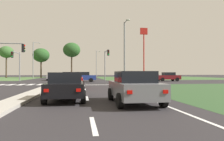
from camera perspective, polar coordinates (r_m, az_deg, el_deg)
ground_plane at (r=31.69m, az=-14.38°, el=-3.25°), size 200.00×200.00×0.00m
grass_verge_far_right at (r=60.30m, az=13.11°, el=-2.00°), size 35.00×35.00×0.01m
median_island_near at (r=12.96m, az=-22.87°, el=-6.71°), size 1.20×22.00×0.14m
median_island_far at (r=56.60m, az=-11.85°, el=-2.03°), size 1.20×36.00×0.14m
lane_dash_near at (r=5.86m, az=-5.25°, el=-14.92°), size 0.14×2.00×0.01m
lane_dash_second at (r=11.77m, az=-6.99°, el=-7.70°), size 0.14×2.00×0.01m
lane_dash_third at (r=17.73m, az=-7.55°, el=-5.32°), size 0.14×2.00×0.01m
lane_dash_fourth at (r=23.72m, az=-7.83°, el=-4.13°), size 0.14×2.00×0.01m
lane_dash_fifth at (r=29.71m, az=-7.99°, el=-3.43°), size 0.14×2.00×0.01m
edge_line_right at (r=14.07m, az=6.65°, el=-6.54°), size 0.14×24.00×0.01m
stop_bar_near at (r=24.55m, az=-7.16°, el=-4.02°), size 6.40×0.50×0.01m
crosswalk_bar_near at (r=28.02m, az=-28.64°, el=-3.52°), size 0.70×2.80×0.01m
crosswalk_bar_second at (r=27.65m, az=-26.40°, el=-3.58°), size 0.70×2.80×0.01m
crosswalk_bar_third at (r=27.32m, az=-24.10°, el=-3.62°), size 0.70×2.80×0.01m
crosswalk_bar_fourth at (r=27.04m, az=-21.74°, el=-3.67°), size 0.70×2.80×0.01m
crosswalk_bar_fifth at (r=26.80m, az=-19.34°, el=-3.70°), size 0.70×2.80×0.01m
car_navy_near at (r=54.90m, az=-14.32°, el=-1.31°), size 2.03×4.55×1.55m
car_silver_second at (r=41.08m, az=-16.08°, el=-1.56°), size 2.09×4.47×1.51m
car_grey_third at (r=9.73m, az=6.16°, el=-4.59°), size 2.06×4.14×1.53m
car_black_fourth at (r=11.12m, az=-12.70°, el=-4.22°), size 2.00×4.31×1.47m
car_red_fifth at (r=19.35m, az=-10.92°, el=-2.62°), size 2.08×4.41×1.52m
car_white_sixth at (r=34.75m, az=4.57°, el=-1.73°), size 4.23×2.03×1.55m
car_blue_seventh at (r=32.81m, az=-8.34°, el=-1.76°), size 4.40×2.05×1.59m
car_maroon_eighth at (r=36.78m, az=15.36°, el=-1.66°), size 4.19×2.00×1.54m
traffic_signal_far_left at (r=38.07m, az=-25.07°, el=2.52°), size 0.32×4.35×5.09m
traffic_signal_near_left at (r=26.58m, az=-28.68°, el=3.89°), size 4.44×0.32×5.09m
traffic_signal_far_right at (r=36.56m, az=-1.65°, el=3.12°), size 0.32×5.15×5.55m
street_lamp_second at (r=27.29m, az=3.61°, el=6.11°), size 0.56×2.28×8.25m
street_lamp_third at (r=55.65m, az=-21.04°, el=3.23°), size 1.84×1.06×9.31m
street_lamp_fourth at (r=78.23m, az=-4.33°, el=2.34°), size 1.71×1.49×9.97m
fastfood_pole_sign at (r=50.49m, az=8.88°, el=7.90°), size 1.80×0.40×12.35m
treeline_second at (r=65.95m, az=-27.44°, el=4.55°), size 3.98×3.98×9.10m
treeline_third at (r=62.71m, az=-19.21°, el=4.03°), size 4.73×4.73×8.57m
treeline_fourth at (r=61.58m, az=-11.21°, el=5.63°), size 5.03×5.03×10.35m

